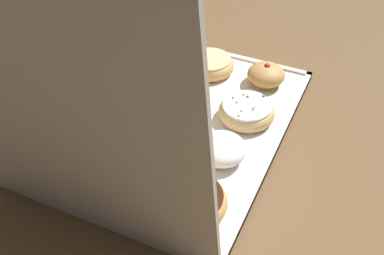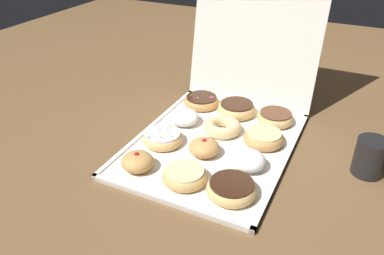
# 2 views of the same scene
# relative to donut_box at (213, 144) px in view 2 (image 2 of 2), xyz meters

# --- Properties ---
(ground_plane) EXTENTS (3.00, 3.00, 0.00)m
(ground_plane) POSITION_rel_donut_box_xyz_m (0.00, 0.00, -0.01)
(ground_plane) COLOR brown
(donut_box) EXTENTS (0.43, 0.55, 0.01)m
(donut_box) POSITION_rel_donut_box_xyz_m (0.00, 0.00, 0.00)
(donut_box) COLOR silver
(donut_box) RESTS_ON ground
(box_lid_open) EXTENTS (0.43, 0.11, 0.54)m
(box_lid_open) POSITION_rel_donut_box_xyz_m (0.00, 0.33, 0.27)
(box_lid_open) COLOR silver
(box_lid_open) RESTS_ON ground
(jelly_filled_donut_0) EXTENTS (0.08, 0.08, 0.05)m
(jelly_filled_donut_0) POSITION_rel_donut_box_xyz_m (-0.13, -0.20, 0.03)
(jelly_filled_donut_0) COLOR tan
(jelly_filled_donut_0) RESTS_ON donut_box
(glazed_ring_donut_1) EXTENTS (0.11, 0.11, 0.03)m
(glazed_ring_donut_1) POSITION_rel_donut_box_xyz_m (0.01, -0.19, 0.02)
(glazed_ring_donut_1) COLOR tan
(glazed_ring_donut_1) RESTS_ON donut_box
(chocolate_frosted_donut_2) EXTENTS (0.12, 0.12, 0.04)m
(chocolate_frosted_donut_2) POSITION_rel_donut_box_xyz_m (0.13, -0.19, 0.02)
(chocolate_frosted_donut_2) COLOR #E5B770
(chocolate_frosted_donut_2) RESTS_ON donut_box
(sprinkle_donut_3) EXTENTS (0.11, 0.11, 0.04)m
(sprinkle_donut_3) POSITION_rel_donut_box_xyz_m (-0.13, -0.06, 0.02)
(sprinkle_donut_3) COLOR #E5B770
(sprinkle_donut_3) RESTS_ON donut_box
(jelly_filled_donut_4) EXTENTS (0.08, 0.08, 0.05)m
(jelly_filled_donut_4) POSITION_rel_donut_box_xyz_m (0.00, -0.06, 0.03)
(jelly_filled_donut_4) COLOR tan
(jelly_filled_donut_4) RESTS_ON donut_box
(powdered_filled_donut_5) EXTENTS (0.09, 0.09, 0.05)m
(powdered_filled_donut_5) POSITION_rel_donut_box_xyz_m (0.13, -0.07, 0.03)
(powdered_filled_donut_5) COLOR white
(powdered_filled_donut_5) RESTS_ON donut_box
(powdered_filled_donut_6) EXTENTS (0.09, 0.09, 0.05)m
(powdered_filled_donut_6) POSITION_rel_donut_box_xyz_m (-0.12, 0.06, 0.03)
(powdered_filled_donut_6) COLOR white
(powdered_filled_donut_6) RESTS_ON donut_box
(cruller_donut_7) EXTENTS (0.11, 0.11, 0.04)m
(cruller_donut_7) POSITION_rel_donut_box_xyz_m (-0.00, 0.07, 0.02)
(cruller_donut_7) COLOR #EACC8C
(cruller_donut_7) RESTS_ON donut_box
(glazed_ring_donut_8) EXTENTS (0.12, 0.12, 0.04)m
(glazed_ring_donut_8) POSITION_rel_donut_box_xyz_m (0.13, 0.06, 0.02)
(glazed_ring_donut_8) COLOR tan
(glazed_ring_donut_8) RESTS_ON donut_box
(sprinkle_donut_9) EXTENTS (0.12, 0.12, 0.04)m
(sprinkle_donut_9) POSITION_rel_donut_box_xyz_m (-0.13, 0.20, 0.02)
(sprinkle_donut_9) COLOR tan
(sprinkle_donut_9) RESTS_ON donut_box
(chocolate_frosted_donut_10) EXTENTS (0.12, 0.12, 0.04)m
(chocolate_frosted_donut_10) POSITION_rel_donut_box_xyz_m (-0.00, 0.19, 0.03)
(chocolate_frosted_donut_10) COLOR #E5B770
(chocolate_frosted_donut_10) RESTS_ON donut_box
(chocolate_frosted_donut_11) EXTENTS (0.11, 0.11, 0.04)m
(chocolate_frosted_donut_11) POSITION_rel_donut_box_xyz_m (0.13, 0.19, 0.02)
(chocolate_frosted_donut_11) COLOR #E5B770
(chocolate_frosted_donut_11) RESTS_ON donut_box
(coffee_mug) EXTENTS (0.10, 0.08, 0.10)m
(coffee_mug) POSITION_rel_donut_box_xyz_m (0.41, 0.06, 0.05)
(coffee_mug) COLOR black
(coffee_mug) RESTS_ON ground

